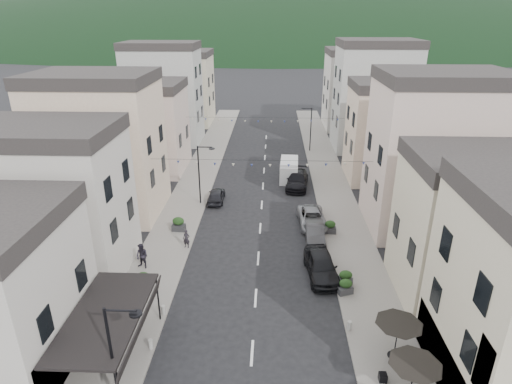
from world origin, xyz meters
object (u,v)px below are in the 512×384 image
at_px(pedestrian_b, 142,256).
at_px(parked_car_b, 315,233).
at_px(parked_car_d, 297,180).
at_px(parked_car_a, 321,265).
at_px(parked_car_c, 312,218).
at_px(delivery_van, 289,169).
at_px(pedestrian_a, 186,239).
at_px(parked_car_e, 216,195).

bearing_deg(pedestrian_b, parked_car_b, 41.68).
bearing_deg(parked_car_d, parked_car_a, -80.46).
xyz_separation_m(parked_car_c, delivery_van, (-1.70, 11.62, 0.46)).
bearing_deg(delivery_van, pedestrian_a, -115.13).
xyz_separation_m(parked_car_d, pedestrian_a, (-9.52, -13.69, 0.09)).
distance_m(parked_car_a, parked_car_d, 17.14).
xyz_separation_m(parked_car_c, parked_car_d, (-0.88, 9.13, 0.10)).
xyz_separation_m(parked_car_b, parked_car_c, (0.00, 2.74, 0.01)).
bearing_deg(parked_car_c, pedestrian_a, -159.56).
relative_size(parked_car_e, delivery_van, 0.77).
relative_size(parked_car_b, parked_car_c, 0.84).
height_order(parked_car_d, delivery_van, delivery_van).
bearing_deg(parked_car_b, parked_car_a, -88.95).
distance_m(parked_car_c, parked_car_e, 10.40).
bearing_deg(parked_car_c, delivery_van, 95.07).
bearing_deg(parked_car_a, parked_car_e, 120.25).
bearing_deg(parked_car_c, pedestrian_b, -152.98).
height_order(parked_car_b, delivery_van, delivery_van).
bearing_deg(pedestrian_b, parked_car_a, 19.61).
xyz_separation_m(parked_car_a, delivery_van, (-1.70, 19.61, 0.30)).
distance_m(parked_car_a, pedestrian_b, 13.09).
bearing_deg(pedestrian_a, parked_car_c, 35.17).
bearing_deg(pedestrian_a, delivery_van, 73.22).
bearing_deg(delivery_van, parked_car_d, -68.72).
distance_m(pedestrian_a, pedestrian_b, 4.08).
relative_size(parked_car_b, delivery_van, 0.84).
xyz_separation_m(parked_car_a, parked_car_d, (-0.88, 17.12, -0.06)).
distance_m(parked_car_a, delivery_van, 19.69).
relative_size(parked_car_a, pedestrian_a, 3.28).
distance_m(parked_car_b, pedestrian_a, 10.56).
bearing_deg(parked_car_e, pedestrian_a, 82.12).
height_order(parked_car_a, parked_car_e, parked_car_a).
bearing_deg(pedestrian_b, delivery_van, 80.59).
height_order(parked_car_a, pedestrian_a, parked_car_a).
relative_size(parked_car_d, pedestrian_b, 2.82).
height_order(parked_car_a, parked_car_d, parked_car_a).
xyz_separation_m(parked_car_b, pedestrian_b, (-13.08, -4.89, 0.40)).
relative_size(delivery_van, pedestrian_a, 3.26).
height_order(parked_car_a, parked_car_c, parked_car_a).
bearing_deg(delivery_van, parked_car_e, -134.80).
height_order(parked_car_c, pedestrian_b, pedestrian_b).
bearing_deg(parked_car_b, delivery_van, 97.79).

